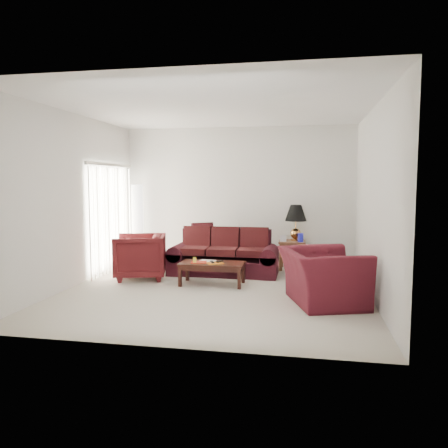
# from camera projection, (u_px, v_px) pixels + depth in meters

# --- Properties ---
(floor) EXTENTS (5.00, 5.00, 0.00)m
(floor) POSITION_uv_depth(u_px,v_px,m) (215.00, 292.00, 7.24)
(floor) COLOR #BFB5A3
(floor) RESTS_ON ground
(blinds) EXTENTS (0.10, 2.00, 2.16)m
(blinds) POSITION_uv_depth(u_px,v_px,m) (111.00, 218.00, 8.85)
(blinds) COLOR silver
(blinds) RESTS_ON ground
(sofa) EXTENTS (2.18, 1.07, 0.86)m
(sofa) POSITION_uv_depth(u_px,v_px,m) (224.00, 253.00, 8.58)
(sofa) COLOR black
(sofa) RESTS_ON ground
(throw_pillow) EXTENTS (0.51, 0.42, 0.48)m
(throw_pillow) POSITION_uv_depth(u_px,v_px,m) (203.00, 234.00, 9.37)
(throw_pillow) COLOR black
(throw_pillow) RESTS_ON sofa
(end_table) EXTENTS (0.56, 0.56, 0.60)m
(end_table) POSITION_uv_depth(u_px,v_px,m) (292.00, 255.00, 9.09)
(end_table) COLOR #4E2E1B
(end_table) RESTS_ON ground
(table_lamp) EXTENTS (0.48, 0.48, 0.74)m
(table_lamp) POSITION_uv_depth(u_px,v_px,m) (296.00, 223.00, 9.08)
(table_lamp) COLOR #B07037
(table_lamp) RESTS_ON end_table
(clock) EXTENTS (0.13, 0.06, 0.12)m
(clock) POSITION_uv_depth(u_px,v_px,m) (283.00, 239.00, 8.95)
(clock) COLOR silver
(clock) RESTS_ON end_table
(blue_canister) EXTENTS (0.14, 0.14, 0.18)m
(blue_canister) POSITION_uv_depth(u_px,v_px,m) (301.00, 238.00, 8.89)
(blue_canister) COLOR #1C1DB6
(blue_canister) RESTS_ON end_table
(picture_frame) EXTENTS (0.20, 0.21, 0.06)m
(picture_frame) POSITION_uv_depth(u_px,v_px,m) (286.00, 235.00, 9.26)
(picture_frame) COLOR silver
(picture_frame) RESTS_ON end_table
(floor_lamp) EXTENTS (0.37, 0.37, 1.78)m
(floor_lamp) POSITION_uv_depth(u_px,v_px,m) (137.00, 224.00, 9.60)
(floor_lamp) COLOR silver
(floor_lamp) RESTS_ON ground
(armchair_left) EXTENTS (1.14, 1.12, 0.84)m
(armchair_left) POSITION_uv_depth(u_px,v_px,m) (140.00, 256.00, 8.20)
(armchair_left) COLOR #461013
(armchair_left) RESTS_ON ground
(armchair_right) EXTENTS (1.42, 1.52, 0.81)m
(armchair_right) POSITION_uv_depth(u_px,v_px,m) (323.00, 277.00, 6.50)
(armchair_right) COLOR #48101A
(armchair_right) RESTS_ON ground
(coffee_table) EXTENTS (1.24, 0.83, 0.40)m
(coffee_table) POSITION_uv_depth(u_px,v_px,m) (212.00, 274.00, 7.72)
(coffee_table) COLOR black
(coffee_table) RESTS_ON ground
(magazine_red) EXTENTS (0.31, 0.26, 0.02)m
(magazine_red) POSITION_uv_depth(u_px,v_px,m) (199.00, 262.00, 7.69)
(magazine_red) COLOR red
(magazine_red) RESTS_ON coffee_table
(magazine_white) EXTENTS (0.30, 0.25, 0.02)m
(magazine_white) POSITION_uv_depth(u_px,v_px,m) (207.00, 261.00, 7.81)
(magazine_white) COLOR white
(magazine_white) RESTS_ON coffee_table
(magazine_orange) EXTENTS (0.34, 0.31, 0.02)m
(magazine_orange) POSITION_uv_depth(u_px,v_px,m) (215.00, 263.00, 7.60)
(magazine_orange) COLOR orange
(magazine_orange) RESTS_ON coffee_table
(remote_a) EXTENTS (0.11, 0.17, 0.02)m
(remote_a) POSITION_uv_depth(u_px,v_px,m) (212.00, 262.00, 7.62)
(remote_a) COLOR black
(remote_a) RESTS_ON coffee_table
(remote_b) EXTENTS (0.09, 0.17, 0.02)m
(remote_b) POSITION_uv_depth(u_px,v_px,m) (220.00, 261.00, 7.66)
(remote_b) COLOR black
(remote_b) RESTS_ON coffee_table
(yellow_glass) EXTENTS (0.07, 0.07, 0.11)m
(yellow_glass) POSITION_uv_depth(u_px,v_px,m) (195.00, 260.00, 7.64)
(yellow_glass) COLOR yellow
(yellow_glass) RESTS_ON coffee_table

